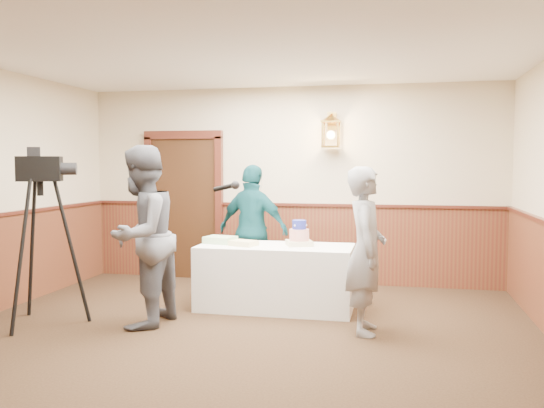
# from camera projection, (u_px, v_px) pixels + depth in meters

# --- Properties ---
(ground) EXTENTS (7.00, 7.00, 0.00)m
(ground) POSITION_uv_depth(u_px,v_px,m) (217.00, 362.00, 4.96)
(ground) COLOR black
(ground) RESTS_ON ground
(room_shell) EXTENTS (6.02, 7.02, 2.81)m
(room_shell) POSITION_uv_depth(u_px,v_px,m) (225.00, 184.00, 5.30)
(room_shell) COLOR beige
(room_shell) RESTS_ON ground
(display_table) EXTENTS (1.80, 0.80, 0.75)m
(display_table) POSITION_uv_depth(u_px,v_px,m) (276.00, 277.00, 6.76)
(display_table) COLOR white
(display_table) RESTS_ON ground
(tiered_cake) EXTENTS (0.37, 0.37, 0.30)m
(tiered_cake) POSITION_uv_depth(u_px,v_px,m) (299.00, 235.00, 6.73)
(tiered_cake) COLOR beige
(tiered_cake) RESTS_ON display_table
(sheet_cake_yellow) EXTENTS (0.35, 0.30, 0.06)m
(sheet_cake_yellow) POSITION_uv_depth(u_px,v_px,m) (243.00, 243.00, 6.71)
(sheet_cake_yellow) COLOR #EBE08C
(sheet_cake_yellow) RESTS_ON display_table
(sheet_cake_green) EXTENTS (0.39, 0.34, 0.08)m
(sheet_cake_green) POSITION_uv_depth(u_px,v_px,m) (220.00, 240.00, 6.93)
(sheet_cake_green) COLOR #A7E9A4
(sheet_cake_green) RESTS_ON display_table
(interviewer) EXTENTS (1.55, 0.99, 1.90)m
(interviewer) POSITION_uv_depth(u_px,v_px,m) (141.00, 236.00, 6.00)
(interviewer) COLOR #54555D
(interviewer) RESTS_ON ground
(baker) EXTENTS (0.45, 0.64, 1.68)m
(baker) POSITION_uv_depth(u_px,v_px,m) (366.00, 250.00, 5.75)
(baker) COLOR gray
(baker) RESTS_ON ground
(assistant_p) EXTENTS (1.07, 0.69, 1.70)m
(assistant_p) POSITION_uv_depth(u_px,v_px,m) (253.00, 230.00, 7.44)
(assistant_p) COLOR #11464E
(assistant_p) RESTS_ON ground
(tv_camera_rig) EXTENTS (0.69, 0.65, 1.78)m
(tv_camera_rig) POSITION_uv_depth(u_px,v_px,m) (42.00, 249.00, 6.08)
(tv_camera_rig) COLOR black
(tv_camera_rig) RESTS_ON ground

